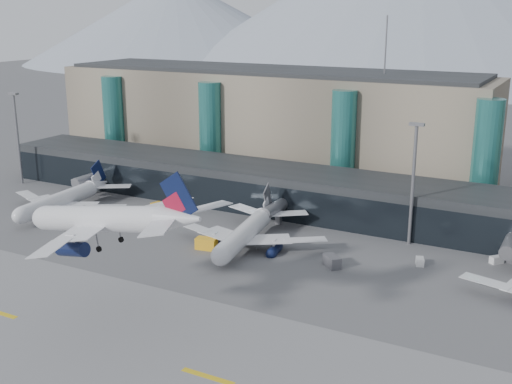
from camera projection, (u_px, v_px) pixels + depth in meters
ground at (155, 303)px, 107.32m from camera, size 900.00×900.00×0.00m
runway_strip at (93, 342)px, 94.58m from camera, size 400.00×40.00×0.04m
runway_markings at (93, 341)px, 94.57m from camera, size 128.00×1.00×0.02m
concourse at (298, 192)px, 154.97m from camera, size 170.00×27.00×10.00m
terminal_main at (267, 121)px, 190.83m from camera, size 130.00×30.00×31.00m
teal_towers at (273, 138)px, 173.11m from camera, size 116.40×19.40×46.00m
lightmast_left at (17, 133)px, 177.86m from camera, size 3.00×1.20×25.60m
lightmast_mid at (413, 177)px, 130.53m from camera, size 3.00×1.20×25.60m
hero_jet at (117, 214)px, 95.70m from camera, size 34.63×35.45×11.43m
jet_parked_left at (68, 193)px, 156.38m from camera, size 34.73×34.11×11.21m
jet_parked_mid at (249, 224)px, 133.37m from camera, size 34.54×34.81×11.26m
veh_a at (42, 211)px, 152.94m from camera, size 4.07×3.40×2.00m
veh_b at (157, 205)px, 158.27m from camera, size 2.23×2.98×1.53m
veh_c at (332, 261)px, 122.06m from camera, size 4.40×4.23×2.22m
veh_d at (497, 260)px, 123.82m from camera, size 2.70×2.82×1.46m
veh_f at (64, 194)px, 168.02m from camera, size 3.02×3.56×1.76m
veh_g at (420, 262)px, 122.98m from camera, size 2.17×2.80×1.44m
veh_h at (206, 244)px, 131.09m from camera, size 4.60×2.89×2.38m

